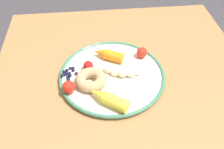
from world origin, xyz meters
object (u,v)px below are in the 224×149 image
dining_table (124,99)px  plate (112,75)px  blueberry_pile (69,73)px  tomato_mid (69,87)px  carrot_yellow (108,99)px  donut (91,80)px  tomato_near (142,53)px  banana (123,72)px  tomato_far (88,66)px  carrot_orange (108,55)px

dining_table → plate: (-0.03, -0.04, 0.10)m
blueberry_pile → tomato_mid: bearing=2.3°
blueberry_pile → dining_table: bearing=77.7°
carrot_yellow → donut: bearing=-150.7°
donut → blueberry_pile: (-0.05, -0.07, -0.01)m
dining_table → donut: donut is taller
plate → tomato_near: 0.14m
banana → tomato_far: tomato_far is taller
dining_table → carrot_orange: carrot_orange is taller
donut → tomato_mid: (0.03, -0.07, 0.00)m
carrot_orange → tomato_mid: 0.20m
dining_table → carrot_yellow: carrot_yellow is taller
plate → donut: 0.08m
blueberry_pile → tomato_far: (-0.02, 0.07, 0.01)m
dining_table → carrot_orange: size_ratio=8.03×
carrot_yellow → blueberry_pile: bearing=-138.0°
dining_table → tomato_far: bearing=-116.4°
plate → carrot_yellow: bearing=-11.2°
plate → banana: (0.01, 0.03, 0.02)m
dining_table → banana: banana is taller
banana → carrot_orange: carrot_orange is taller
tomato_near → plate: bearing=-55.4°
plate → blueberry_pile: bearing=-95.7°
carrot_orange → carrot_yellow: size_ratio=0.92×
dining_table → tomato_near: bearing=144.3°
tomato_near → tomato_mid: bearing=-61.1°
carrot_orange → tomato_far: carrot_orange is taller
donut → tomato_mid: size_ratio=2.44×
banana → carrot_orange: bearing=-155.7°
tomato_near → tomato_far: bearing=-76.3°
carrot_yellow → tomato_mid: 0.13m
tomato_near → tomato_mid: 0.29m
banana → blueberry_pile: 0.18m
dining_table → carrot_yellow: (0.09, -0.06, 0.12)m
plate → carrot_orange: (-0.08, -0.00, 0.02)m
carrot_yellow → donut: (-0.08, -0.05, -0.00)m
tomato_near → donut: bearing=-58.6°
carrot_yellow → tomato_near: same height
carrot_orange → tomato_mid: size_ratio=2.80×
banana → tomato_near: size_ratio=3.64×
blueberry_pile → tomato_near: 0.26m
banana → donut: donut is taller
tomato_mid → tomato_far: size_ratio=1.19×
carrot_yellow → tomato_far: (-0.15, -0.05, -0.00)m
blueberry_pile → tomato_far: size_ratio=1.87×
carrot_yellow → tomato_near: 0.24m
dining_table → tomato_far: size_ratio=26.80×
dining_table → donut: bearing=-85.7°
dining_table → blueberry_pile: bearing=-102.3°
tomato_far → tomato_mid: bearing=-33.9°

